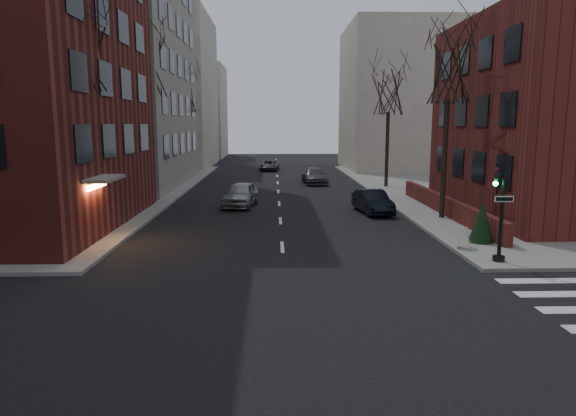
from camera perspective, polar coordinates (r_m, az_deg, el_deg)
The scene contains 20 objects.
ground at distance 10.64m, azimuth 0.53°, elevation -19.92°, with size 160.00×160.00×0.00m, color black.
building_left_tan at distance 47.19m, azimuth -23.65°, elevation 19.37°, with size 18.00×18.00×28.00m, color gray.
low_wall_right at distance 30.22m, azimuth 17.04°, elevation 0.29°, with size 0.35×16.00×1.00m, color maroon.
building_distant_la at distance 66.03m, azimuth -14.78°, elevation 12.37°, with size 14.00×16.00×18.00m, color beige.
building_distant_ra at distance 61.29m, azimuth 13.18°, elevation 11.75°, with size 14.00×14.00×16.00m, color beige.
building_distant_lb at distance 82.27m, azimuth -10.63°, elevation 10.47°, with size 10.00×12.00×14.00m, color beige.
traffic_signal at distance 20.33m, azimuth 22.49°, elevation -0.67°, with size 0.76×0.44×4.00m.
tree_left_a at distance 24.97m, azimuth -22.30°, elevation 16.22°, with size 4.18×4.18×10.26m.
tree_left_b at distance 36.46m, azimuth -15.53°, elevation 14.88°, with size 4.40×4.40×10.80m.
tree_left_c at distance 50.07m, azimuth -11.60°, elevation 12.42°, with size 3.96×3.96×9.72m.
tree_right_a at distance 28.90m, azimuth 17.44°, elevation 14.57°, with size 3.96×3.96×9.72m.
tree_right_b at distance 42.34m, azimuth 11.14°, elevation 12.43°, with size 3.74×3.74×9.18m.
streetlamp_near at distance 32.25m, azimuth -15.82°, elevation 7.31°, with size 0.36×0.36×6.28m.
streetlamp_far at distance 51.87m, azimuth -10.42°, elevation 8.16°, with size 0.36×0.36×6.28m.
parked_sedan at distance 30.44m, azimuth 9.38°, elevation 0.70°, with size 1.44×4.12×1.36m, color black.
car_lane_silver at distance 32.62m, azimuth -5.30°, elevation 1.51°, with size 1.80×4.48×1.53m, color #949499.
car_lane_gray at distance 44.84m, azimuth 2.96°, elevation 3.57°, with size 1.91×4.69×1.36m, color #3F3F44.
car_lane_far at distance 57.41m, azimuth -2.06°, elevation 4.75°, with size 1.91×4.15×1.15m, color #39383C.
sandwich_board at distance 22.26m, azimuth 18.98°, elevation -3.12°, with size 0.39×0.54×0.87m, color silver.
evergreen_shrub at distance 23.51m, azimuth 20.75°, elevation -1.44°, with size 1.07×1.07×1.78m, color black.
Camera 1 is at (-0.35, -9.27, 5.20)m, focal length 32.00 mm.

